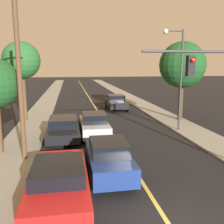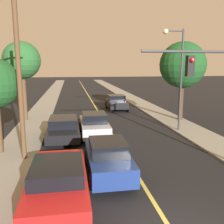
# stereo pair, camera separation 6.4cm
# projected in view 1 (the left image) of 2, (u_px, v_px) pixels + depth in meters

# --- Properties ---
(road_surface) EXTENTS (9.27, 80.00, 0.01)m
(road_surface) POSITION_uv_depth(u_px,v_px,m) (87.00, 94.00, 41.63)
(road_surface) COLOR black
(road_surface) RESTS_ON ground
(sidewalk_left) EXTENTS (2.50, 80.00, 0.12)m
(sidewalk_left) POSITION_uv_depth(u_px,v_px,m) (51.00, 95.00, 40.64)
(sidewalk_left) COLOR gray
(sidewalk_left) RESTS_ON ground
(sidewalk_right) EXTENTS (2.50, 80.00, 0.12)m
(sidewalk_right) POSITION_uv_depth(u_px,v_px,m) (122.00, 93.00, 42.59)
(sidewalk_right) COLOR gray
(sidewalk_right) RESTS_ON ground
(car_near_lane_front) EXTENTS (1.86, 4.21, 1.66)m
(car_near_lane_front) POSITION_uv_depth(u_px,v_px,m) (108.00, 158.00, 10.81)
(car_near_lane_front) COLOR navy
(car_near_lane_front) RESTS_ON ground
(car_near_lane_second) EXTENTS (1.91, 4.45, 1.66)m
(car_near_lane_second) POSITION_uv_depth(u_px,v_px,m) (94.00, 125.00, 16.91)
(car_near_lane_second) COLOR #A5A8B2
(car_near_lane_second) RESTS_ON ground
(car_outer_lane_front) EXTENTS (2.11, 5.04, 1.49)m
(car_outer_lane_front) POSITION_uv_depth(u_px,v_px,m) (59.00, 181.00, 8.81)
(car_outer_lane_front) COLOR red
(car_outer_lane_front) RESTS_ON ground
(car_outer_lane_second) EXTENTS (2.11, 5.11, 1.48)m
(car_outer_lane_second) POSITION_uv_depth(u_px,v_px,m) (64.00, 128.00, 16.39)
(car_outer_lane_second) COLOR black
(car_outer_lane_second) RESTS_ON ground
(car_far_oncoming) EXTENTS (2.07, 4.02, 1.62)m
(car_far_oncoming) POSITION_uv_depth(u_px,v_px,m) (116.00, 102.00, 27.09)
(car_far_oncoming) COLOR black
(car_far_oncoming) RESTS_ON ground
(traffic_signal_mast) EXTENTS (4.98, 0.42, 5.51)m
(traffic_signal_mast) POSITION_uv_depth(u_px,v_px,m) (220.00, 86.00, 11.23)
(traffic_signal_mast) COLOR #333338
(traffic_signal_mast) RESTS_ON ground
(streetlamp_right) EXTENTS (1.53, 0.36, 7.15)m
(streetlamp_right) POSITION_uv_depth(u_px,v_px,m) (177.00, 67.00, 17.55)
(streetlamp_right) COLOR #333338
(streetlamp_right) RESTS_ON ground
(utility_pole_left) EXTENTS (1.60, 0.24, 8.41)m
(utility_pole_left) POSITION_uv_depth(u_px,v_px,m) (19.00, 72.00, 11.97)
(utility_pole_left) COLOR #513823
(utility_pole_left) RESTS_ON ground
(tree_left_far) EXTENTS (3.13, 3.13, 6.65)m
(tree_left_far) POSITION_uv_depth(u_px,v_px,m) (21.00, 61.00, 20.75)
(tree_left_far) COLOR #4C3823
(tree_left_far) RESTS_ON ground
(tree_right_near) EXTENTS (3.89, 3.89, 6.66)m
(tree_right_near) POSITION_uv_depth(u_px,v_px,m) (182.00, 65.00, 21.03)
(tree_right_near) COLOR #3D2B1C
(tree_right_near) RESTS_ON ground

